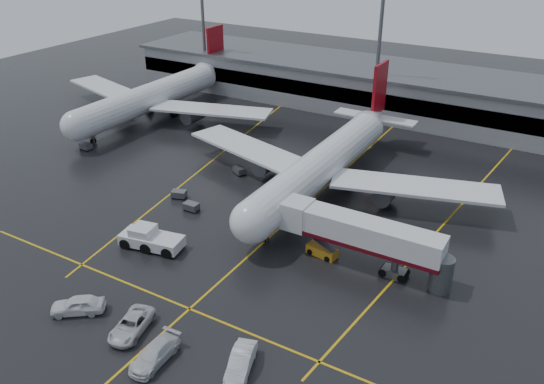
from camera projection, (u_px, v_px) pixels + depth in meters
The scene contains 22 objects.
ground at pixel (293, 216), 73.02m from camera, with size 220.00×220.00×0.00m, color black.
apron_line_centre at pixel (293, 216), 73.01m from camera, with size 0.25×90.00×0.02m, color gold.
apron_line_stop at pixel (190, 309), 56.12m from camera, with size 60.00×0.25×0.02m, color gold.
apron_line_left at pixel (214, 159), 89.69m from camera, with size 0.25×70.00×0.02m, color gold.
apron_line_right at pixel (449, 218), 72.59m from camera, with size 0.25×70.00×0.02m, color gold.
terminal at pixel (410, 92), 107.85m from camera, with size 122.00×19.00×8.60m.
light_mast_left at pixel (203, 22), 118.91m from camera, with size 3.00×1.20×25.45m.
light_mast_mid at pixel (379, 43), 100.91m from camera, with size 3.00×1.20×25.45m.
main_airliner at pixel (326, 162), 78.54m from camera, with size 48.80×45.60×14.10m.
second_airliner at pixel (155, 95), 106.65m from camera, with size 48.80×45.60×14.10m.
jet_bridge at pixel (362, 236), 61.28m from camera, with size 19.90×3.40×6.05m.
pushback_tractor at pixel (150, 239), 65.97m from camera, with size 8.03×4.45×2.72m.
belt_loader at pixel (322, 251), 64.62m from camera, with size 3.85×2.18×2.32m.
service_van_a at pixel (131, 325), 52.78m from camera, with size 2.61×5.66×1.57m, color silver.
service_van_b at pixel (155, 354), 49.29m from camera, with size 2.28×5.61×1.63m, color silver.
service_van_c at pixel (241, 362), 48.39m from camera, with size 1.82×5.21×1.72m, color silver.
service_van_d at pixel (78, 305), 55.27m from camera, with size 2.14×5.33×1.81m, color silver.
baggage_cart_a at pixel (191, 206), 74.20m from camera, with size 2.01×1.31×1.12m.
baggage_cart_b at pixel (179, 194), 77.44m from camera, with size 2.31×1.88×1.12m.
baggage_cart_c at pixel (239, 170), 84.47m from camera, with size 2.38×2.10×1.12m.
baggage_cart_d at pixel (89, 128), 100.63m from camera, with size 2.28×1.79×1.12m.
baggage_cart_e at pixel (86, 146), 93.08m from camera, with size 2.06×1.39×1.12m.
Camera 1 is at (29.74, -56.17, 36.18)m, focal length 36.49 mm.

